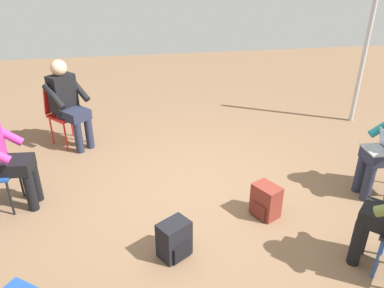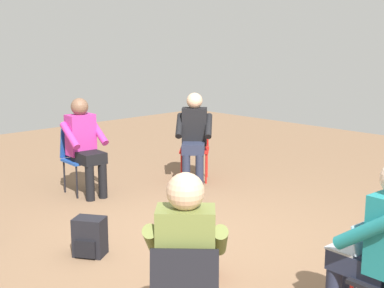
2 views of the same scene
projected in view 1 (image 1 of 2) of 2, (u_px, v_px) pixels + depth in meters
ground_plane at (199, 200)px, 4.26m from camera, size 14.00×14.00×0.00m
chair_northeast at (63, 110)px, 5.36m from camera, size 0.59×0.58×0.85m
person_in_black at (68, 100)px, 5.18m from camera, size 0.63×0.63×1.24m
backpack_near_laptop_user at (266, 202)px, 3.95m from camera, size 0.34×0.31×0.36m
backpack_by_empty_chair at (174, 241)px, 3.41m from camera, size 0.32×0.34×0.36m
tent_pole_near at (366, 47)px, 5.73m from camera, size 0.07×0.07×2.44m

